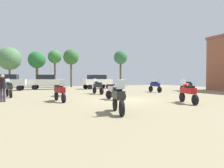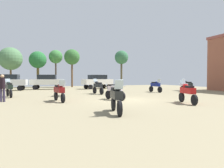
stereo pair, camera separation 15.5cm
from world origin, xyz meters
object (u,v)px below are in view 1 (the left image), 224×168
(tree_1, at_px, (55,57))
(tree_6, at_px, (37,60))
(tree_5, at_px, (9,59))
(tree_2, at_px, (71,57))
(motorcycle_12, at_px, (60,91))
(car_2, at_px, (7,81))
(motorcycle_2, at_px, (155,86))
(motorcycle_9, at_px, (118,97))
(motorcycle_1, at_px, (98,87))
(car_1, at_px, (47,81))
(person_1, at_px, (3,86))
(motorcycle_3, at_px, (116,90))
(motorcycle_10, at_px, (9,88))
(motorcycle_4, at_px, (63,88))
(motorcycle_7, at_px, (188,92))
(tree_3, at_px, (121,58))
(motorcycle_6, at_px, (187,85))
(car_3, at_px, (97,81))

(tree_1, height_order, tree_6, tree_1)
(tree_5, distance_m, tree_6, 4.01)
(tree_1, bearing_deg, tree_2, -26.85)
(motorcycle_12, height_order, tree_1, tree_1)
(car_2, bearing_deg, motorcycle_12, -154.55)
(tree_1, relative_size, tree_2, 0.99)
(motorcycle_2, height_order, motorcycle_9, motorcycle_9)
(motorcycle_1, height_order, motorcycle_9, motorcycle_1)
(motorcycle_9, bearing_deg, tree_1, -78.52)
(car_1, xyz_separation_m, person_1, (-3.60, -14.05, -0.12))
(motorcycle_3, distance_m, car_1, 15.96)
(motorcycle_10, xyz_separation_m, person_1, (-0.01, -3.54, 0.31))
(motorcycle_9, relative_size, tree_1, 0.33)
(motorcycle_4, xyz_separation_m, car_2, (-5.28, 10.16, 0.46))
(motorcycle_10, bearing_deg, motorcycle_7, -53.82)
(motorcycle_3, bearing_deg, tree_6, -95.39)
(motorcycle_3, xyz_separation_m, person_1, (-7.32, 1.46, 0.33))
(tree_1, bearing_deg, motorcycle_12, -95.02)
(car_1, height_order, car_2, same)
(motorcycle_10, xyz_separation_m, tree_5, (-1.51, 16.85, 3.82))
(person_1, height_order, tree_1, tree_1)
(motorcycle_9, xyz_separation_m, tree_3, (12.38, 27.37, 4.69))
(motorcycle_6, distance_m, car_3, 12.40)
(motorcycle_12, xyz_separation_m, tree_1, (1.93, 21.98, 4.41))
(motorcycle_12, bearing_deg, car_1, -100.15)
(motorcycle_4, distance_m, tree_5, 18.74)
(tree_6, bearing_deg, tree_3, 0.93)
(motorcycle_9, xyz_separation_m, tree_1, (0.10, 27.42, 4.39))
(motorcycle_6, bearing_deg, tree_5, 140.81)
(motorcycle_12, bearing_deg, motorcycle_7, 142.31)
(tree_5, bearing_deg, car_3, -32.00)
(motorcycle_3, relative_size, motorcycle_9, 0.98)
(motorcycle_4, relative_size, car_3, 0.46)
(motorcycle_1, height_order, motorcycle_10, motorcycle_10)
(tree_1, bearing_deg, motorcycle_1, -82.28)
(motorcycle_7, xyz_separation_m, tree_1, (-5.28, 25.81, 4.41))
(motorcycle_12, distance_m, car_3, 15.69)
(motorcycle_7, distance_m, motorcycle_10, 13.64)
(motorcycle_6, distance_m, motorcycle_10, 17.66)
(motorcycle_1, distance_m, motorcycle_7, 9.37)
(motorcycle_7, height_order, motorcycle_10, motorcycle_10)
(motorcycle_10, distance_m, tree_2, 18.40)
(motorcycle_6, xyz_separation_m, tree_3, (0.02, 17.93, 4.68))
(motorcycle_10, bearing_deg, motorcycle_4, -23.13)
(motorcycle_7, relative_size, car_2, 0.48)
(car_2, relative_size, car_3, 0.99)
(motorcycle_9, xyz_separation_m, car_3, (5.12, 19.50, 0.44))
(motorcycle_1, bearing_deg, motorcycle_2, -8.99)
(car_2, xyz_separation_m, person_1, (1.06, -13.12, -0.12))
(car_2, xyz_separation_m, car_3, (11.49, -0.19, 0.00))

